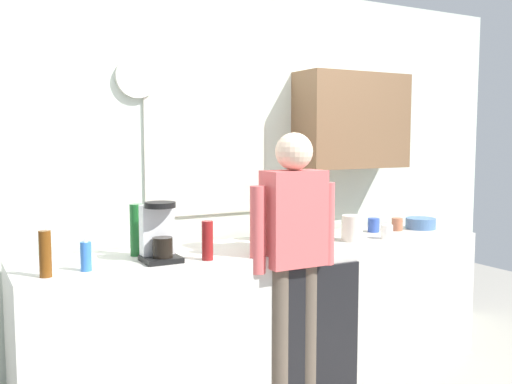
# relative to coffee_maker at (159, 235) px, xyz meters

# --- Properties ---
(kitchen_counter) EXTENTS (3.06, 0.64, 0.89)m
(kitchen_counter) POSITION_rel_coffee_maker_xyz_m (0.76, 0.11, -0.59)
(kitchen_counter) COLOR beige
(kitchen_counter) RESTS_ON ground_plane
(dishwasher_panel) EXTENTS (0.56, 0.02, 0.80)m
(dishwasher_panel) POSITION_rel_coffee_maker_xyz_m (0.94, -0.22, -0.64)
(dishwasher_panel) COLOR black
(dishwasher_panel) RESTS_ON ground_plane
(back_wall_assembly) EXTENTS (4.66, 0.42, 2.60)m
(back_wall_assembly) POSITION_rel_coffee_maker_xyz_m (0.86, 0.51, 0.32)
(back_wall_assembly) COLOR silver
(back_wall_assembly) RESTS_ON ground_plane
(coffee_maker) EXTENTS (0.20, 0.20, 0.33)m
(coffee_maker) POSITION_rel_coffee_maker_xyz_m (0.00, 0.00, 0.00)
(coffee_maker) COLOR black
(coffee_maker) RESTS_ON kitchen_counter
(bottle_amber_beer) EXTENTS (0.06, 0.06, 0.23)m
(bottle_amber_beer) POSITION_rel_coffee_maker_xyz_m (-0.61, -0.08, -0.03)
(bottle_amber_beer) COLOR brown
(bottle_amber_beer) RESTS_ON kitchen_counter
(bottle_red_vinegar) EXTENTS (0.06, 0.06, 0.22)m
(bottle_red_vinegar) POSITION_rel_coffee_maker_xyz_m (0.24, -0.11, -0.04)
(bottle_red_vinegar) COLOR maroon
(bottle_red_vinegar) RESTS_ON kitchen_counter
(bottle_dark_sauce) EXTENTS (0.06, 0.06, 0.18)m
(bottle_dark_sauce) POSITION_rel_coffee_maker_xyz_m (0.94, 0.10, -0.06)
(bottle_dark_sauce) COLOR black
(bottle_dark_sauce) RESTS_ON kitchen_counter
(bottle_olive_oil) EXTENTS (0.06, 0.06, 0.25)m
(bottle_olive_oil) POSITION_rel_coffee_maker_xyz_m (0.75, -0.09, -0.02)
(bottle_olive_oil) COLOR olive
(bottle_olive_oil) RESTS_ON kitchen_counter
(bottle_green_wine) EXTENTS (0.07, 0.07, 0.30)m
(bottle_green_wine) POSITION_rel_coffee_maker_xyz_m (-0.07, 0.19, 0.00)
(bottle_green_wine) COLOR #195923
(bottle_green_wine) RESTS_ON kitchen_counter
(cup_blue_mug) EXTENTS (0.08, 0.08, 0.10)m
(cup_blue_mug) POSITION_rel_coffee_maker_xyz_m (1.67, 0.17, -0.10)
(cup_blue_mug) COLOR #3351B2
(cup_blue_mug) RESTS_ON kitchen_counter
(cup_terracotta_mug) EXTENTS (0.08, 0.08, 0.09)m
(cup_terracotta_mug) POSITION_rel_coffee_maker_xyz_m (1.87, 0.14, -0.10)
(cup_terracotta_mug) COLOR #B26647
(cup_terracotta_mug) RESTS_ON kitchen_counter
(cup_white_mug) EXTENTS (0.08, 0.08, 0.09)m
(cup_white_mug) POSITION_rel_coffee_maker_xyz_m (1.57, -0.08, -0.10)
(cup_white_mug) COLOR white
(cup_white_mug) RESTS_ON kitchen_counter
(mixing_bowl) EXTENTS (0.22, 0.22, 0.08)m
(mixing_bowl) POSITION_rel_coffee_maker_xyz_m (2.08, 0.12, -0.11)
(mixing_bowl) COLOR #4C72A5
(mixing_bowl) RESTS_ON kitchen_counter
(potted_plant) EXTENTS (0.15, 0.15, 0.23)m
(potted_plant) POSITION_rel_coffee_maker_xyz_m (0.84, 0.27, -0.01)
(potted_plant) COLOR #9E5638
(potted_plant) RESTS_ON kitchen_counter
(dish_soap) EXTENTS (0.06, 0.06, 0.18)m
(dish_soap) POSITION_rel_coffee_maker_xyz_m (-0.41, -0.05, -0.07)
(dish_soap) COLOR blue
(dish_soap) RESTS_ON kitchen_counter
(storage_canister) EXTENTS (0.14, 0.14, 0.17)m
(storage_canister) POSITION_rel_coffee_maker_xyz_m (1.32, -0.03, -0.06)
(storage_canister) COLOR silver
(storage_canister) RESTS_ON kitchen_counter
(person_at_sink) EXTENTS (0.57, 0.22, 1.60)m
(person_at_sink) POSITION_rel_coffee_maker_xyz_m (0.76, -0.19, -0.09)
(person_at_sink) COLOR brown
(person_at_sink) RESTS_ON ground_plane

